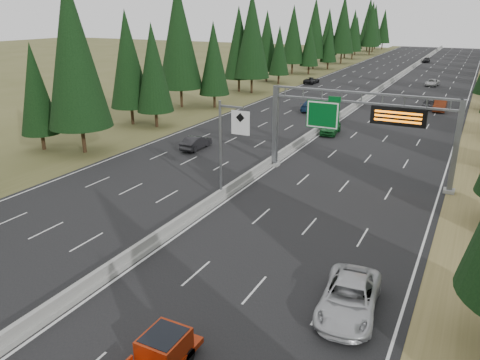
% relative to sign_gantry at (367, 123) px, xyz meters
% --- Properties ---
extents(road, '(32.00, 260.00, 0.08)m').
position_rel_sign_gantry_xyz_m(road, '(-8.92, 45.12, -5.23)').
color(road, black).
rests_on(road, ground).
extents(shoulder_left, '(3.60, 260.00, 0.06)m').
position_rel_sign_gantry_xyz_m(shoulder_left, '(-26.72, 45.12, -5.24)').
color(shoulder_left, '#4E4F25').
rests_on(shoulder_left, ground).
extents(median_barrier, '(0.70, 260.00, 0.85)m').
position_rel_sign_gantry_xyz_m(median_barrier, '(-8.92, 45.12, -4.85)').
color(median_barrier, gray).
rests_on(median_barrier, road).
extents(sign_gantry, '(16.75, 0.98, 7.80)m').
position_rel_sign_gantry_xyz_m(sign_gantry, '(0.00, 0.00, 0.00)').
color(sign_gantry, slate).
rests_on(sign_gantry, road).
extents(hov_sign_pole, '(2.80, 0.50, 8.00)m').
position_rel_sign_gantry_xyz_m(hov_sign_pole, '(-8.33, -9.92, -0.54)').
color(hov_sign_pole, slate).
rests_on(hov_sign_pole, road).
extents(tree_row_left, '(12.10, 241.11, 18.88)m').
position_rel_sign_gantry_xyz_m(tree_row_left, '(-31.13, 32.61, 4.30)').
color(tree_row_left, black).
rests_on(tree_row_left, ground).
extents(silver_minivan, '(3.28, 6.13, 1.64)m').
position_rel_sign_gantry_xyz_m(silver_minivan, '(4.13, -19.99, -4.37)').
color(silver_minivan, '#B9BABE').
rests_on(silver_minivan, road).
extents(red_pickup, '(1.78, 4.98, 1.62)m').
position_rel_sign_gantry_xyz_m(red_pickup, '(-1.79, -27.76, -4.29)').
color(red_pickup, black).
rests_on(red_pickup, road).
extents(car_ahead_green, '(2.22, 4.83, 1.61)m').
position_rel_sign_gantry_xyz_m(car_ahead_green, '(-7.42, 14.86, -4.39)').
color(car_ahead_green, '#135420').
rests_on(car_ahead_green, road).
extents(car_ahead_dkred, '(1.79, 4.98, 1.63)m').
position_rel_sign_gantry_xyz_m(car_ahead_dkred, '(3.18, 35.94, -4.37)').
color(car_ahead_dkred, '#5A1F0C').
rests_on(car_ahead_dkred, road).
extents(car_ahead_dkgrey, '(1.99, 4.60, 1.32)m').
position_rel_sign_gantry_xyz_m(car_ahead_dkgrey, '(1.48, 37.30, -4.53)').
color(car_ahead_dkgrey, black).
rests_on(car_ahead_dkgrey, road).
extents(car_ahead_white, '(2.57, 4.82, 1.29)m').
position_rel_sign_gantry_xyz_m(car_ahead_white, '(-0.74, 62.35, -4.54)').
color(car_ahead_white, silver).
rests_on(car_ahead_white, road).
extents(car_ahead_far, '(1.90, 4.38, 1.47)m').
position_rel_sign_gantry_xyz_m(car_ahead_far, '(-7.42, 110.00, -4.45)').
color(car_ahead_far, black).
rests_on(car_ahead_far, road).
extents(car_onc_near, '(1.57, 4.43, 1.46)m').
position_rel_sign_gantry_xyz_m(car_onc_near, '(-18.55, 1.59, -4.46)').
color(car_onc_near, black).
rests_on(car_onc_near, road).
extents(car_onc_blue, '(2.57, 5.62, 1.59)m').
position_rel_sign_gantry_xyz_m(car_onc_blue, '(-14.19, 27.22, -4.39)').
color(car_onc_blue, navy).
rests_on(car_onc_blue, road).
extents(car_onc_white, '(1.90, 4.28, 1.43)m').
position_rel_sign_gantry_xyz_m(car_onc_white, '(-10.42, 23.33, -4.47)').
color(car_onc_white, silver).
rests_on(car_onc_white, road).
extents(car_onc_far, '(2.41, 4.75, 1.29)m').
position_rel_sign_gantry_xyz_m(car_onc_far, '(-23.42, 54.16, -4.55)').
color(car_onc_far, black).
rests_on(car_onc_far, road).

